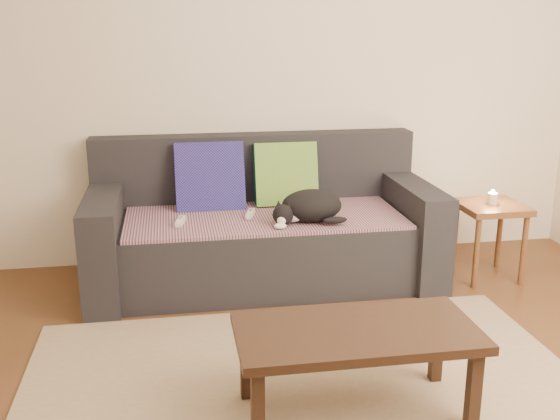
{
  "coord_description": "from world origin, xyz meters",
  "views": [
    {
      "loc": [
        -0.54,
        -2.28,
        1.55
      ],
      "look_at": [
        0.05,
        1.2,
        0.55
      ],
      "focal_mm": 42.0,
      "sensor_mm": 36.0,
      "label": 1
    }
  ],
  "objects_px": {
    "cat": "(309,207)",
    "wii_remote_a": "(180,221)",
    "coffee_table": "(357,339)",
    "side_table": "(491,217)",
    "sofa": "(262,231)",
    "wii_remote_b": "(250,214)"
  },
  "relations": [
    {
      "from": "sofa",
      "to": "side_table",
      "type": "bearing_deg",
      "value": -9.06
    },
    {
      "from": "cat",
      "to": "wii_remote_a",
      "type": "distance_m",
      "value": 0.75
    },
    {
      "from": "sofa",
      "to": "wii_remote_b",
      "type": "height_order",
      "value": "sofa"
    },
    {
      "from": "wii_remote_a",
      "to": "side_table",
      "type": "height_order",
      "value": "side_table"
    },
    {
      "from": "sofa",
      "to": "cat",
      "type": "xyz_separation_m",
      "value": [
        0.24,
        -0.26,
        0.22
      ]
    },
    {
      "from": "side_table",
      "to": "wii_remote_b",
      "type": "bearing_deg",
      "value": 174.98
    },
    {
      "from": "sofa",
      "to": "side_table",
      "type": "xyz_separation_m",
      "value": [
        1.41,
        -0.22,
        0.09
      ]
    },
    {
      "from": "coffee_table",
      "to": "wii_remote_b",
      "type": "bearing_deg",
      "value": 99.42
    },
    {
      "from": "wii_remote_a",
      "to": "side_table",
      "type": "relative_size",
      "value": 0.31
    },
    {
      "from": "cat",
      "to": "wii_remote_a",
      "type": "bearing_deg",
      "value": -170.82
    },
    {
      "from": "wii_remote_b",
      "to": "cat",
      "type": "bearing_deg",
      "value": -101.03
    },
    {
      "from": "wii_remote_a",
      "to": "wii_remote_b",
      "type": "distance_m",
      "value": 0.43
    },
    {
      "from": "sofa",
      "to": "cat",
      "type": "relative_size",
      "value": 4.54
    },
    {
      "from": "cat",
      "to": "coffee_table",
      "type": "relative_size",
      "value": 0.48
    },
    {
      "from": "coffee_table",
      "to": "side_table",
      "type": "bearing_deg",
      "value": 47.0
    },
    {
      "from": "sofa",
      "to": "cat",
      "type": "height_order",
      "value": "sofa"
    },
    {
      "from": "wii_remote_b",
      "to": "coffee_table",
      "type": "height_order",
      "value": "wii_remote_b"
    },
    {
      "from": "cat",
      "to": "wii_remote_b",
      "type": "distance_m",
      "value": 0.37
    },
    {
      "from": "wii_remote_a",
      "to": "sofa",
      "type": "bearing_deg",
      "value": -57.65
    },
    {
      "from": "side_table",
      "to": "sofa",
      "type": "bearing_deg",
      "value": 170.94
    },
    {
      "from": "wii_remote_b",
      "to": "coffee_table",
      "type": "xyz_separation_m",
      "value": [
        0.24,
        -1.47,
        -0.12
      ]
    },
    {
      "from": "wii_remote_b",
      "to": "side_table",
      "type": "distance_m",
      "value": 1.5
    }
  ]
}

